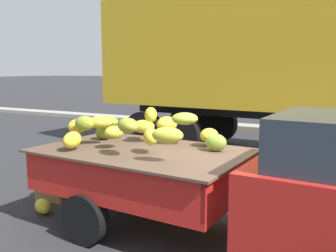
% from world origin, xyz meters
% --- Properties ---
extents(ground, '(220.00, 220.00, 0.00)m').
position_xyz_m(ground, '(0.00, 0.00, 0.00)').
color(ground, '#28282B').
extents(curb_strip, '(80.00, 0.80, 0.16)m').
position_xyz_m(curb_strip, '(0.00, 8.78, 0.08)').
color(curb_strip, gray).
rests_on(curb_strip, ground).
extents(pickup_truck, '(4.97, 2.02, 1.70)m').
position_xyz_m(pickup_truck, '(0.67, -0.34, 0.89)').
color(pickup_truck, '#B21E19').
rests_on(pickup_truck, ground).
extents(fallen_banana_bunch_near_tailgate, '(0.42, 0.33, 0.22)m').
position_xyz_m(fallen_banana_bunch_near_tailgate, '(-2.80, -0.52, 0.11)').
color(fallen_banana_bunch_near_tailgate, gold).
rests_on(fallen_banana_bunch_near_tailgate, ground).
extents(produce_crate, '(0.57, 0.43, 0.26)m').
position_xyz_m(produce_crate, '(-3.10, 0.03, 0.13)').
color(produce_crate, olive).
rests_on(produce_crate, ground).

